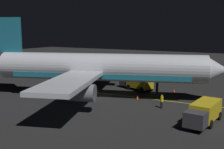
# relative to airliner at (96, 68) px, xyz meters

# --- Properties ---
(ground_plane) EXTENTS (180.00, 180.00, 0.20)m
(ground_plane) POSITION_rel_airliner_xyz_m (-0.19, 0.56, -4.36)
(ground_plane) COLOR #242425
(apron_guide_stripe) EXTENTS (1.43, 26.59, 0.01)m
(apron_guide_stripe) POSITION_rel_airliner_xyz_m (-2.45, 4.56, -4.26)
(apron_guide_stripe) COLOR gold
(apron_guide_stripe) RESTS_ON ground_plane
(airliner) EXTENTS (31.92, 36.29, 11.69)m
(airliner) POSITION_rel_airliner_xyz_m (0.00, 0.00, 0.00)
(airliner) COLOR silver
(airliner) RESTS_ON ground_plane
(baggage_truck) EXTENTS (6.76, 2.76, 2.27)m
(baggage_truck) POSITION_rel_airliner_xyz_m (4.66, 16.41, -3.06)
(baggage_truck) COLOR gold
(baggage_truck) RESTS_ON ground_plane
(catering_truck) EXTENTS (4.06, 6.37, 2.47)m
(catering_truck) POSITION_rel_airliner_xyz_m (-7.35, 3.26, -2.99)
(catering_truck) COLOR gold
(catering_truck) RESTS_ON ground_plane
(ground_crew_worker) EXTENTS (0.40, 0.40, 1.74)m
(ground_crew_worker) POSITION_rel_airliner_xyz_m (1.21, 10.57, -3.38)
(ground_crew_worker) COLOR black
(ground_crew_worker) RESTS_ON ground_plane
(traffic_cone_near_left) EXTENTS (0.50, 0.50, 0.55)m
(traffic_cone_near_left) POSITION_rel_airliner_xyz_m (-8.46, 9.21, -4.01)
(traffic_cone_near_left) COLOR #EA590F
(traffic_cone_near_left) RESTS_ON ground_plane
(traffic_cone_near_right) EXTENTS (0.50, 0.50, 0.55)m
(traffic_cone_near_right) POSITION_rel_airliner_xyz_m (-1.39, 6.05, -4.01)
(traffic_cone_near_right) COLOR #EA590F
(traffic_cone_near_right) RESTS_ON ground_plane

